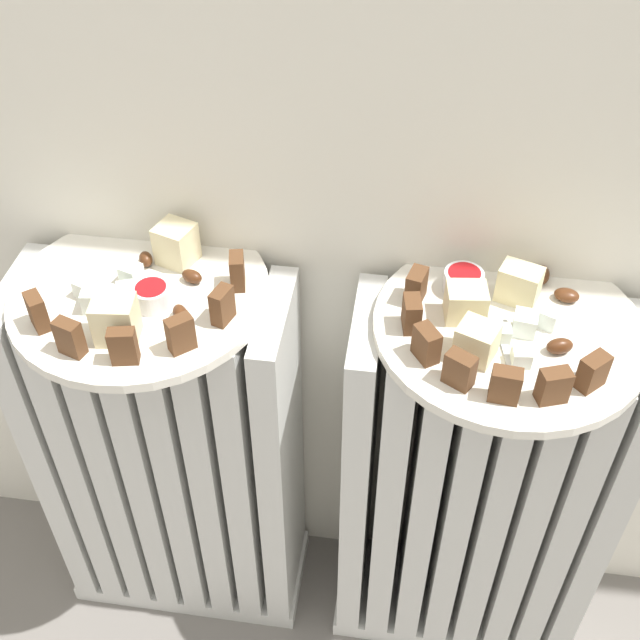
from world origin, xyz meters
The scene contains 39 objects.
radiator_left centered at (-0.21, 0.28, 0.30)m, with size 0.35×0.16×0.60m.
radiator_right centered at (0.21, 0.28, 0.30)m, with size 0.35×0.16×0.60m.
plate_left centered at (-0.21, 0.28, 0.61)m, with size 0.30×0.30×0.01m, color silver.
plate_right centered at (0.21, 0.28, 0.61)m, with size 0.30×0.30×0.01m, color silver.
dark_cake_slice_left_0 centered at (-0.29, 0.21, 0.64)m, with size 0.03×0.02×0.04m, color #56351E.
dark_cake_slice_left_1 centered at (-0.25, 0.17, 0.64)m, with size 0.03×0.02×0.04m, color #56351E.
dark_cake_slice_left_2 centered at (-0.19, 0.17, 0.64)m, with size 0.03×0.02×0.04m, color #56351E.
dark_cake_slice_left_3 centered at (-0.13, 0.20, 0.64)m, with size 0.03×0.02×0.04m, color #56351E.
dark_cake_slice_left_4 centered at (-0.10, 0.24, 0.64)m, with size 0.03×0.02×0.04m, color #56351E.
dark_cake_slice_left_5 centered at (-0.10, 0.30, 0.64)m, with size 0.03×0.02×0.04m, color #56351E.
marble_cake_slice_left_0 centered at (-0.18, 0.34, 0.64)m, with size 0.04×0.04×0.05m, color beige.
marble_cake_slice_left_1 centered at (-0.21, 0.20, 0.64)m, with size 0.04×0.04×0.05m, color beige.
turkish_delight_left_0 centered at (-0.22, 0.29, 0.63)m, with size 0.02×0.02×0.02m, color white.
turkish_delight_left_1 centered at (-0.26, 0.26, 0.63)m, with size 0.02×0.02×0.02m, color white.
turkish_delight_left_2 centered at (-0.22, 0.26, 0.62)m, with size 0.02×0.02×0.02m, color white.
turkish_delight_left_3 centered at (-0.25, 0.24, 0.63)m, with size 0.03×0.03×0.03m, color white.
medjool_date_left_0 centered at (-0.21, 0.32, 0.62)m, with size 0.02×0.02×0.02m, color #4C2814.
medjool_date_left_1 centered at (-0.15, 0.30, 0.62)m, with size 0.03×0.02×0.02m, color #4C2814.
medjool_date_left_2 centered at (-0.15, 0.24, 0.62)m, with size 0.03×0.02×0.02m, color #4C2814.
jam_bowl_left centered at (-0.18, 0.26, 0.63)m, with size 0.04×0.04×0.03m.
dark_cake_slice_right_0 centered at (0.10, 0.31, 0.63)m, with size 0.03×0.02×0.04m, color #56351E.
dark_cake_slice_right_1 centered at (0.10, 0.26, 0.63)m, with size 0.03×0.02×0.04m, color #56351E.
dark_cake_slice_right_2 centered at (0.12, 0.22, 0.63)m, with size 0.03×0.02×0.04m, color #56351E.
dark_cake_slice_right_3 centered at (0.15, 0.19, 0.63)m, with size 0.03×0.02×0.04m, color #56351E.
dark_cake_slice_right_4 centered at (0.20, 0.17, 0.63)m, with size 0.03×0.02×0.04m, color #56351E.
dark_cake_slice_right_5 centered at (0.24, 0.18, 0.63)m, with size 0.03×0.02×0.04m, color #56351E.
dark_cake_slice_right_6 centered at (0.28, 0.20, 0.63)m, with size 0.03×0.02×0.04m, color #56351E.
marble_cake_slice_right_0 centered at (0.22, 0.32, 0.64)m, with size 0.04×0.03×0.04m, color beige.
marble_cake_slice_right_1 centered at (0.16, 0.29, 0.63)m, with size 0.04×0.04×0.04m, color beige.
marble_cake_slice_right_2 centered at (0.17, 0.23, 0.64)m, with size 0.04×0.04×0.04m, color beige.
turkish_delight_right_0 centered at (0.25, 0.29, 0.63)m, with size 0.02×0.02×0.02m, color white.
turkish_delight_right_1 centered at (0.22, 0.27, 0.63)m, with size 0.02×0.02×0.02m, color white.
turkish_delight_right_2 centered at (0.22, 0.22, 0.62)m, with size 0.02×0.02×0.02m, color white.
turkish_delight_right_3 centered at (0.20, 0.25, 0.62)m, with size 0.02×0.02×0.02m, color white.
medjool_date_right_0 centered at (0.26, 0.25, 0.62)m, with size 0.03×0.02×0.02m, color #4C2814.
medjool_date_right_1 centered at (0.27, 0.33, 0.62)m, with size 0.03×0.02×0.01m, color #4C2814.
medjool_date_right_2 centered at (0.25, 0.36, 0.62)m, with size 0.03×0.02×0.02m, color #4C2814.
jam_bowl_right centered at (0.16, 0.33, 0.63)m, with size 0.05×0.05×0.03m.
fork centered at (0.20, 0.26, 0.62)m, with size 0.03×0.09×0.00m.
Camera 1 is at (0.09, -0.37, 1.21)m, focal length 44.93 mm.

